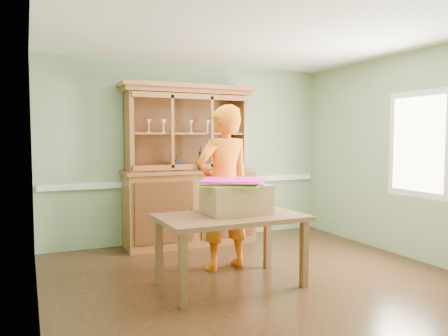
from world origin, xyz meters
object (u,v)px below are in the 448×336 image
cardboard_box (236,199)px  person (224,187)px  dining_table (231,223)px  china_hutch (189,189)px

cardboard_box → person: bearing=81.4°
dining_table → china_hutch: bearing=82.3°
dining_table → person: (0.19, 0.59, 0.31)m
dining_table → person: 0.70m
china_hutch → cardboard_box: bearing=-93.6°
china_hutch → person: china_hutch is taller
china_hutch → person: (-0.04, -1.34, 0.16)m
dining_table → cardboard_box: 0.29m
china_hutch → dining_table: bearing=-96.7°
dining_table → person: size_ratio=0.78×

